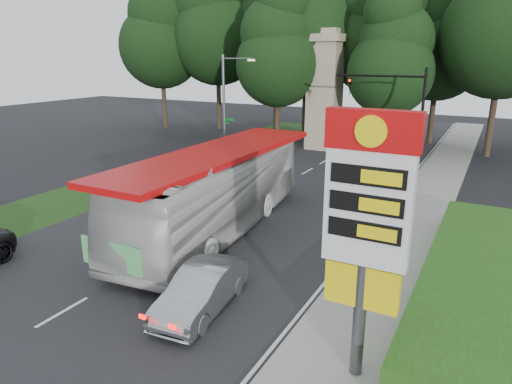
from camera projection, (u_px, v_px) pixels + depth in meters
The scene contains 20 objects.
ground at pixel (49, 320), 14.28m from camera, with size 120.00×120.00×0.00m, color black.
road_surface at pixel (241, 210), 24.41m from camera, with size 14.00×80.00×0.02m, color black.
sidewalk_right at pixel (404, 238), 20.55m from camera, with size 3.00×80.00×0.12m, color gray.
grass_verge_left at pixel (170, 167), 33.76m from camera, with size 5.00×50.00×0.02m, color #193814.
hedge at pixel (472, 279), 15.67m from camera, with size 3.00×14.00×1.20m, color #234913.
gas_station_pylon at pixel (367, 214), 10.52m from camera, with size 2.10×0.45×6.85m.
traffic_signal_mast at pixel (402, 106), 30.62m from camera, with size 6.10×0.35×7.20m.
streetlight_signs at pixel (226, 103), 34.73m from camera, with size 2.75×0.98×8.00m.
monument at pixel (325, 90), 39.03m from camera, with size 3.00×3.00×10.05m.
tree_far_west at pixel (160, 28), 48.98m from camera, with size 8.96×8.96×17.60m.
tree_west_mid at pixel (217, 18), 47.67m from camera, with size 9.80×9.80×19.25m.
tree_west_near at pixel (277, 34), 47.13m from camera, with size 8.40×8.40×16.50m.
tree_center_left at pixel (308, 8), 40.92m from camera, with size 10.08×10.08×19.80m.
tree_center_right at pixel (379, 19), 40.19m from camera, with size 9.24×9.24×18.15m.
tree_east_near at pixel (441, 34), 40.00m from camera, with size 8.12×8.12×15.95m.
tree_east_mid at pixel (508, 7), 33.89m from camera, with size 9.52×9.52×18.70m.
tree_monument_left at pixel (278, 46), 38.96m from camera, with size 7.28×7.28×14.30m.
tree_monument_right at pixel (392, 54), 35.29m from camera, with size 6.72×6.72×13.20m.
transit_bus at pixel (217, 191), 21.13m from camera, with size 3.20×13.68×3.81m, color beige.
sedan_silver at pixel (202, 290), 14.69m from camera, with size 1.51×4.34×1.43m, color #96999D.
Camera 1 is at (11.62, -7.97, 7.98)m, focal length 32.00 mm.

